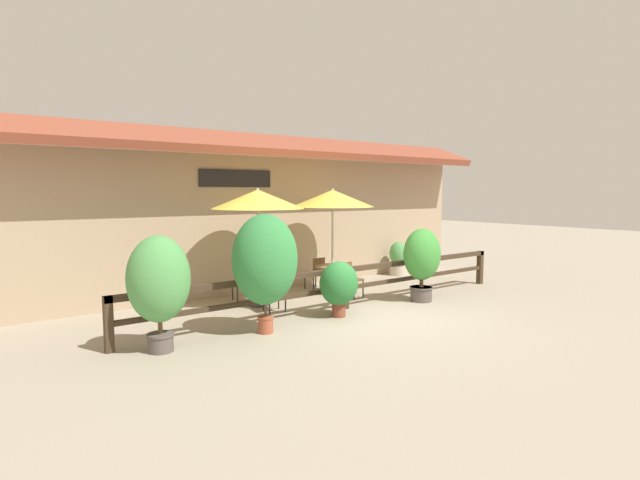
% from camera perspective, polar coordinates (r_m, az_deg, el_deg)
% --- Properties ---
extents(ground_plane, '(60.00, 60.00, 0.00)m').
position_cam_1_polar(ground_plane, '(10.77, 6.51, -8.83)').
color(ground_plane, '#9E937F').
extents(building_facade, '(14.28, 1.49, 4.23)m').
position_cam_1_polar(building_facade, '(13.69, -5.40, 3.43)').
color(building_facade, tan).
rests_on(building_facade, ground).
extents(patio_railing, '(10.40, 0.14, 0.95)m').
position_cam_1_polar(patio_railing, '(11.38, 2.87, -4.43)').
color(patio_railing, '#3D2D1E').
rests_on(patio_railing, ground).
extents(patio_umbrella_near, '(2.15, 2.15, 2.75)m').
position_cam_1_polar(patio_umbrella_near, '(11.60, -7.14, 4.63)').
color(patio_umbrella_near, '#B7B2A8').
rests_on(patio_umbrella_near, ground).
extents(dining_table_near, '(0.88, 0.88, 0.73)m').
position_cam_1_polar(dining_table_near, '(11.79, -7.03, -4.66)').
color(dining_table_near, olive).
rests_on(dining_table_near, ground).
extents(chair_near_streetside, '(0.48, 0.48, 0.88)m').
position_cam_1_polar(chair_near_streetside, '(11.23, -5.40, -5.60)').
color(chair_near_streetside, brown).
rests_on(chair_near_streetside, ground).
extents(chair_near_wallside, '(0.48, 0.48, 0.88)m').
position_cam_1_polar(chair_near_wallside, '(12.35, -8.78, -4.62)').
color(chair_near_wallside, brown).
rests_on(chair_near_wallside, ground).
extents(patio_umbrella_middle, '(2.15, 2.15, 2.75)m').
position_cam_1_polar(patio_umbrella_middle, '(12.95, 1.44, 4.77)').
color(patio_umbrella_middle, '#B7B2A8').
rests_on(patio_umbrella_middle, ground).
extents(dining_table_middle, '(0.88, 0.88, 0.73)m').
position_cam_1_polar(dining_table_middle, '(13.12, 1.42, -3.58)').
color(dining_table_middle, olive).
rests_on(dining_table_middle, ground).
extents(chair_middle_streetside, '(0.50, 0.50, 0.88)m').
position_cam_1_polar(chair_middle_streetside, '(12.66, 3.51, -4.31)').
color(chair_middle_streetside, brown).
rests_on(chair_middle_streetside, ground).
extents(chair_middle_wallside, '(0.43, 0.43, 0.88)m').
position_cam_1_polar(chair_middle_wallside, '(13.62, -0.45, -3.59)').
color(chair_middle_wallside, brown).
rests_on(chair_middle_wallside, ground).
extents(potted_plant_corner_fern, '(1.04, 0.94, 1.96)m').
position_cam_1_polar(potted_plant_corner_fern, '(8.68, -17.94, -4.55)').
color(potted_plant_corner_fern, '#564C47').
rests_on(potted_plant_corner_fern, ground).
extents(potted_plant_entrance_palm, '(0.95, 0.85, 1.78)m').
position_cam_1_polar(potted_plant_entrance_palm, '(12.34, 11.57, -2.05)').
color(potted_plant_entrance_palm, '#564C47').
rests_on(potted_plant_entrance_palm, ground).
extents(potted_plant_broad_leaf, '(1.26, 1.14, 2.26)m').
position_cam_1_polar(potted_plant_broad_leaf, '(9.38, -6.31, -2.31)').
color(potted_plant_broad_leaf, '#9E4C33').
rests_on(potted_plant_broad_leaf, ground).
extents(potted_plant_tall_tropical, '(0.86, 0.77, 1.19)m').
position_cam_1_polar(potted_plant_tall_tropical, '(10.66, 2.17, -5.11)').
color(potted_plant_tall_tropical, brown).
rests_on(potted_plant_tall_tropical, ground).
extents(potted_plant_small_flowering, '(0.57, 0.57, 1.07)m').
position_cam_1_polar(potted_plant_small_flowering, '(16.15, 8.89, -2.13)').
color(potted_plant_small_flowering, '#B7AD99').
rests_on(potted_plant_small_flowering, ground).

